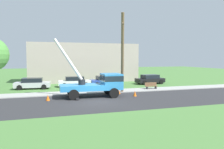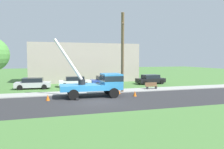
% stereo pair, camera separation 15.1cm
% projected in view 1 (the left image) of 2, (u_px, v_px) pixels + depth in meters
% --- Properties ---
extents(ground_plane, '(120.00, 120.00, 0.00)m').
position_uv_depth(ground_plane, '(78.00, 86.00, 31.36)').
color(ground_plane, '#477538').
extents(road_asphalt, '(80.00, 8.38, 0.01)m').
position_uv_depth(road_asphalt, '(97.00, 102.00, 19.93)').
color(road_asphalt, '#2B2B2D').
rests_on(road_asphalt, ground).
extents(sidewalk_strip, '(80.00, 2.56, 0.10)m').
position_uv_depth(sidewalk_strip, '(86.00, 92.00, 25.13)').
color(sidewalk_strip, '#9E9E99').
rests_on(sidewalk_strip, ground).
extents(utility_truck, '(6.76, 3.21, 5.98)m').
position_uv_depth(utility_truck, '(99.00, 83.00, 22.53)').
color(utility_truck, '#2D84C6').
rests_on(utility_truck, ground).
extents(leaning_utility_pole, '(1.27, 3.15, 8.73)m').
position_uv_depth(leaning_utility_pole, '(122.00, 53.00, 23.87)').
color(leaning_utility_pole, brown).
rests_on(leaning_utility_pole, ground).
extents(traffic_cone_ahead, '(0.36, 0.36, 0.56)m').
position_uv_depth(traffic_cone_ahead, '(135.00, 94.00, 22.79)').
color(traffic_cone_ahead, orange).
rests_on(traffic_cone_ahead, ground).
extents(traffic_cone_behind, '(0.36, 0.36, 0.56)m').
position_uv_depth(traffic_cone_behind, '(48.00, 98.00, 20.42)').
color(traffic_cone_behind, orange).
rests_on(traffic_cone_behind, ground).
extents(traffic_cone_curbside, '(0.36, 0.36, 0.56)m').
position_uv_depth(traffic_cone_curbside, '(119.00, 91.00, 24.37)').
color(traffic_cone_curbside, orange).
rests_on(traffic_cone_curbside, ground).
extents(parked_sedan_silver, '(4.53, 2.24, 1.42)m').
position_uv_depth(parked_sedan_silver, '(33.00, 83.00, 28.25)').
color(parked_sedan_silver, '#B7B7BF').
rests_on(parked_sedan_silver, ground).
extents(parked_sedan_white, '(4.46, 2.13, 1.42)m').
position_uv_depth(parked_sedan_white, '(75.00, 82.00, 30.49)').
color(parked_sedan_white, silver).
rests_on(parked_sedan_white, ground).
extents(parked_sedan_blue, '(4.44, 2.08, 1.42)m').
position_uv_depth(parked_sedan_blue, '(105.00, 81.00, 31.71)').
color(parked_sedan_blue, '#263F99').
rests_on(parked_sedan_blue, ground).
extents(parked_sedan_black, '(4.53, 2.25, 1.42)m').
position_uv_depth(parked_sedan_black, '(150.00, 79.00, 33.76)').
color(parked_sedan_black, black).
rests_on(parked_sedan_black, ground).
extents(park_bench, '(1.60, 0.45, 0.90)m').
position_uv_depth(park_bench, '(151.00, 86.00, 27.61)').
color(park_bench, brown).
rests_on(park_bench, ground).
extents(lowrise_building_backdrop, '(18.00, 6.00, 6.40)m').
position_uv_depth(lowrise_building_backdrop, '(84.00, 63.00, 37.87)').
color(lowrise_building_backdrop, '#A5998C').
rests_on(lowrise_building_backdrop, ground).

